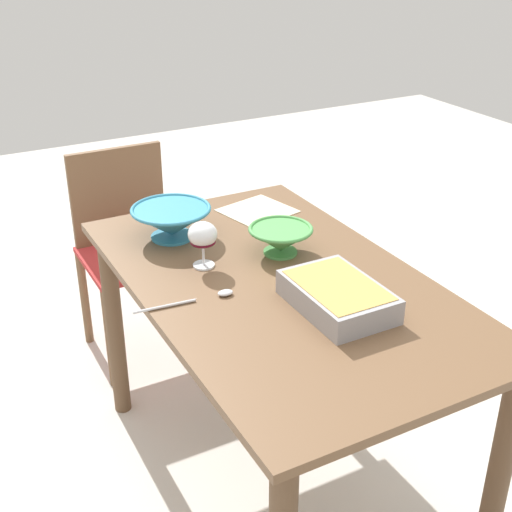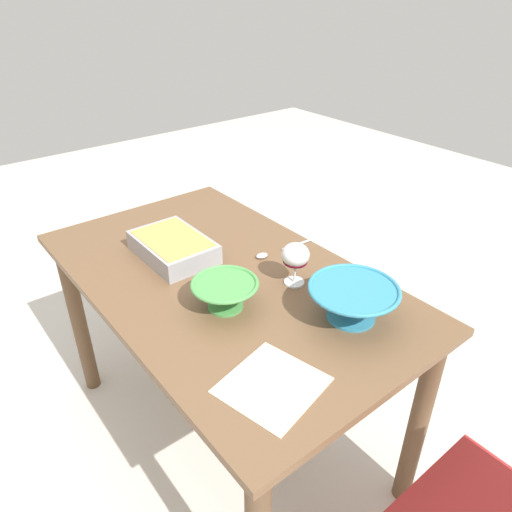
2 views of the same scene
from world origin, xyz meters
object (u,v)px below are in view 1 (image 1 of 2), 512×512
casserole_dish (338,295)px  small_bowl (171,221)px  dining_table (278,318)px  chair (130,244)px  napkin (257,211)px  mixing_bowl (281,239)px  wine_glass (203,237)px  serving_spoon (203,298)px

casserole_dish → small_bowl: size_ratio=1.17×
dining_table → chair: (-1.02, -0.12, -0.16)m
small_bowl → napkin: bearing=100.0°
chair → casserole_dish: bearing=8.5°
chair → small_bowl: (0.61, -0.04, 0.35)m
mixing_bowl → small_bowl: size_ratio=0.77×
dining_table → small_bowl: size_ratio=5.15×
dining_table → wine_glass: (-0.18, -0.15, 0.23)m
serving_spoon → napkin: 0.64m
mixing_bowl → casserole_dish: bearing=-4.9°
small_bowl → serving_spoon: 0.43m
chair → mixing_bowl: size_ratio=4.32×
chair → mixing_bowl: 0.96m
dining_table → small_bowl: bearing=-158.8°
chair → small_bowl: 0.70m
dining_table → napkin: bearing=158.6°
napkin → serving_spoon: bearing=-41.7°
dining_table → mixing_bowl: bearing=148.4°
casserole_dish → mixing_bowl: (-0.36, 0.03, 0.01)m
dining_table → small_bowl: (-0.41, -0.16, 0.19)m
mixing_bowl → small_bowl: bearing=-136.5°
mixing_bowl → napkin: mixing_bowl is taller
wine_glass → casserole_dish: size_ratio=0.47×
casserole_dish → small_bowl: small_bowl is taller
wine_glass → serving_spoon: bearing=-24.9°
wine_glass → napkin: size_ratio=0.64×
dining_table → napkin: 0.53m
mixing_bowl → napkin: size_ratio=0.89×
dining_table → casserole_dish: (0.21, 0.06, 0.17)m
serving_spoon → casserole_dish: bearing=55.3°
wine_glass → mixing_bowl: bearing=82.4°
casserole_dish → serving_spoon: (-0.21, -0.30, -0.03)m
chair → casserole_dish: size_ratio=2.84×
small_bowl → dining_table: bearing=21.2°
dining_table → wine_glass: 0.33m
chair → small_bowl: size_ratio=3.33×
napkin → small_bowl: bearing=-80.0°
chair → serving_spoon: size_ratio=3.04×
napkin → chair: bearing=-150.3°
casserole_dish → dining_table: bearing=-163.8°
small_bowl → mixing_bowl: bearing=43.5°
chair → casserole_dish: chair is taller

